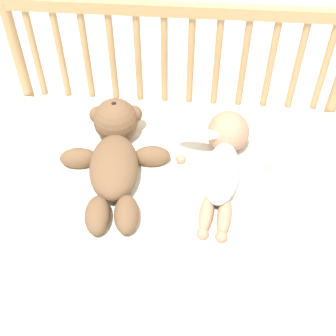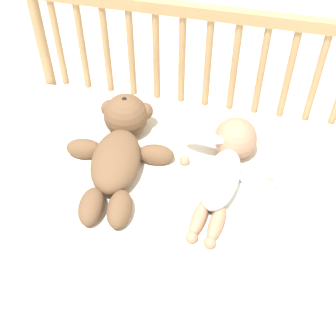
# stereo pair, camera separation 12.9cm
# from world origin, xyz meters

# --- Properties ---
(ground_plane) EXTENTS (12.00, 12.00, 0.00)m
(ground_plane) POSITION_xyz_m (0.00, 0.00, 0.00)
(ground_plane) COLOR silver
(crib_mattress) EXTENTS (1.06, 0.69, 0.43)m
(crib_mattress) POSITION_xyz_m (0.00, 0.00, 0.22)
(crib_mattress) COLOR white
(crib_mattress) RESTS_ON ground_plane
(crib_rail) EXTENTS (1.06, 0.04, 0.78)m
(crib_rail) POSITION_xyz_m (0.00, 0.37, 0.55)
(crib_rail) COLOR tan
(crib_rail) RESTS_ON ground_plane
(blanket) EXTENTS (0.84, 0.54, 0.01)m
(blanket) POSITION_xyz_m (-0.00, 0.01, 0.44)
(blanket) COLOR silver
(blanket) RESTS_ON crib_mattress
(teddy_bear) EXTENTS (0.33, 0.46, 0.14)m
(teddy_bear) POSITION_xyz_m (-0.16, 0.05, 0.48)
(teddy_bear) COLOR brown
(teddy_bear) RESTS_ON crib_mattress
(baby) EXTENTS (0.30, 0.42, 0.13)m
(baby) POSITION_xyz_m (0.15, 0.06, 0.48)
(baby) COLOR white
(baby) RESTS_ON crib_mattress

